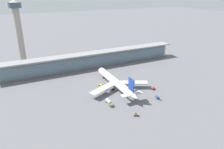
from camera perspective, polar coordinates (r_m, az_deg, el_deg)
ground_plane at (r=170.04m, az=1.96°, el=-3.95°), size 1200.00×1200.00×0.00m
airliner_on_stand at (r=168.83m, az=1.04°, el=-2.10°), size 49.94×64.76×17.28m
service_truck_near_nose_olive at (r=148.53m, az=-0.73°, el=-7.28°), size 2.66×8.66×2.95m
service_truck_under_wing_red at (r=172.28m, az=10.90°, el=-3.68°), size 3.32×2.81×2.05m
service_truck_mid_apron_blue at (r=160.04m, az=11.91°, el=-5.88°), size 3.64×6.85×2.70m
service_truck_by_tail_yellow at (r=175.66m, az=-2.79°, el=-2.79°), size 3.93×6.78×2.70m
service_truck_on_taxiway_olive at (r=137.26m, az=6.42°, el=-10.51°), size 3.33×2.97×2.05m
service_truck_at_far_stand_white at (r=168.32m, az=5.91°, el=-4.04°), size 6.84×2.06×2.70m
terminal_building at (r=216.78m, az=-5.41°, el=4.01°), size 183.60×12.80×15.20m
control_tower at (r=235.77m, az=-23.50°, el=11.24°), size 12.00×12.00×68.94m
safety_cone_alpha at (r=159.21m, az=9.64°, el=-6.05°), size 0.62×0.62×0.70m
safety_cone_bravo at (r=149.65m, az=-0.48°, el=-7.65°), size 0.62×0.62×0.70m
safety_cone_charlie at (r=144.73m, az=0.37°, el=-8.76°), size 0.62×0.62×0.70m
safety_cone_delta at (r=160.47m, az=7.45°, el=-5.68°), size 0.62×0.62×0.70m
safety_cone_echo at (r=149.38m, az=0.01°, el=-7.71°), size 0.62×0.62×0.70m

